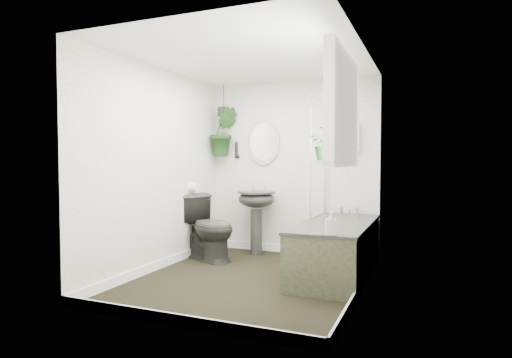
% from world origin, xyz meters
% --- Properties ---
extents(floor, '(2.30, 2.80, 0.02)m').
position_xyz_m(floor, '(0.00, 0.00, -0.01)').
color(floor, black).
rests_on(floor, ground).
extents(ceiling, '(2.30, 2.80, 0.02)m').
position_xyz_m(ceiling, '(0.00, 0.00, 2.31)').
color(ceiling, white).
rests_on(ceiling, ground).
extents(wall_back, '(2.30, 0.02, 2.30)m').
position_xyz_m(wall_back, '(0.00, 1.41, 1.15)').
color(wall_back, white).
rests_on(wall_back, ground).
extents(wall_front, '(2.30, 0.02, 2.30)m').
position_xyz_m(wall_front, '(0.00, -1.41, 1.15)').
color(wall_front, white).
rests_on(wall_front, ground).
extents(wall_left, '(0.02, 2.80, 2.30)m').
position_xyz_m(wall_left, '(-1.16, 0.00, 1.15)').
color(wall_left, white).
rests_on(wall_left, ground).
extents(wall_right, '(0.02, 2.80, 2.30)m').
position_xyz_m(wall_right, '(1.16, 0.00, 1.15)').
color(wall_right, white).
rests_on(wall_right, ground).
extents(skirting, '(2.30, 2.80, 0.10)m').
position_xyz_m(skirting, '(0.00, 0.00, 0.05)').
color(skirting, white).
rests_on(skirting, floor).
extents(bathtub, '(0.72, 1.72, 0.58)m').
position_xyz_m(bathtub, '(0.80, 0.50, 0.29)').
color(bathtub, '#272925').
rests_on(bathtub, floor).
extents(bath_screen, '(0.04, 0.72, 1.40)m').
position_xyz_m(bath_screen, '(0.47, 0.99, 1.28)').
color(bath_screen, silver).
rests_on(bath_screen, bathtub).
extents(shower_box, '(0.20, 0.10, 0.35)m').
position_xyz_m(shower_box, '(0.80, 1.34, 1.55)').
color(shower_box, white).
rests_on(shower_box, wall_back).
extents(oval_mirror, '(0.46, 0.03, 0.62)m').
position_xyz_m(oval_mirror, '(-0.40, 1.37, 1.50)').
color(oval_mirror, '#B1AAA0').
rests_on(oval_mirror, wall_back).
extents(wall_sconce, '(0.04, 0.04, 0.22)m').
position_xyz_m(wall_sconce, '(-0.80, 1.36, 1.40)').
color(wall_sconce, black).
rests_on(wall_sconce, wall_back).
extents(toilet_roll_holder, '(0.11, 0.11, 0.11)m').
position_xyz_m(toilet_roll_holder, '(-1.10, 0.70, 0.90)').
color(toilet_roll_holder, white).
rests_on(toilet_roll_holder, wall_left).
extents(window_recess, '(0.08, 1.00, 0.90)m').
position_xyz_m(window_recess, '(1.09, -0.70, 1.65)').
color(window_recess, white).
rests_on(window_recess, wall_right).
extents(window_sill, '(0.18, 1.00, 0.04)m').
position_xyz_m(window_sill, '(1.02, -0.70, 1.23)').
color(window_sill, white).
rests_on(window_sill, wall_right).
extents(window_blinds, '(0.01, 0.86, 0.76)m').
position_xyz_m(window_blinds, '(1.04, -0.70, 1.65)').
color(window_blinds, white).
rests_on(window_blinds, wall_right).
extents(toilet, '(0.92, 0.75, 0.82)m').
position_xyz_m(toilet, '(-0.85, 0.64, 0.41)').
color(toilet, '#272925').
rests_on(toilet, floor).
extents(pedestal_sink, '(0.52, 0.45, 0.85)m').
position_xyz_m(pedestal_sink, '(-0.40, 1.12, 0.42)').
color(pedestal_sink, '#272925').
rests_on(pedestal_sink, floor).
extents(sill_plant, '(0.25, 0.22, 0.25)m').
position_xyz_m(sill_plant, '(0.99, -0.84, 1.38)').
color(sill_plant, black).
rests_on(sill_plant, window_sill).
extents(hanging_plant, '(0.47, 0.44, 0.68)m').
position_xyz_m(hanging_plant, '(-0.94, 1.25, 1.65)').
color(hanging_plant, black).
rests_on(hanging_plant, ceiling).
extents(soap_bottle, '(0.12, 0.12, 0.21)m').
position_xyz_m(soap_bottle, '(0.91, -0.29, 0.68)').
color(soap_bottle, '#302927').
rests_on(soap_bottle, bathtub).
extents(hanging_pot, '(0.16, 0.16, 0.12)m').
position_xyz_m(hanging_pot, '(-0.94, 1.25, 1.93)').
color(hanging_pot, black).
rests_on(hanging_pot, ceiling).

